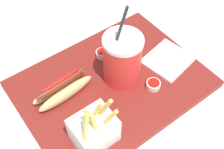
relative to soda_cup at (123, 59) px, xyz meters
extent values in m
cube|color=silver|center=(0.03, 0.00, -0.10)|extent=(2.40, 2.40, 0.02)
cube|color=maroon|center=(0.03, 0.00, -0.08)|extent=(0.46, 0.34, 0.02)
cylinder|color=red|center=(0.00, 0.00, -0.01)|extent=(0.09, 0.09, 0.12)
cylinder|color=white|center=(0.00, 0.00, 0.06)|extent=(0.10, 0.10, 0.01)
cylinder|color=#262633|center=(0.01, 0.00, 0.11)|extent=(0.02, 0.03, 0.10)
cube|color=white|center=(0.16, 0.10, -0.03)|extent=(0.09, 0.07, 0.07)
cube|color=#E5C660|center=(0.19, 0.12, 0.03)|extent=(0.03, 0.02, 0.09)
cube|color=#E5C660|center=(0.14, 0.09, 0.02)|extent=(0.02, 0.02, 0.06)
cube|color=#E5C660|center=(0.16, 0.10, 0.01)|extent=(0.01, 0.02, 0.07)
cube|color=#E5C660|center=(0.17, 0.10, 0.03)|extent=(0.01, 0.01, 0.08)
cube|color=#E5C660|center=(0.13, 0.10, 0.03)|extent=(0.02, 0.04, 0.09)
cube|color=#E5C660|center=(0.16, 0.12, 0.02)|extent=(0.01, 0.02, 0.06)
cube|color=#E5C660|center=(0.13, 0.12, 0.02)|extent=(0.03, 0.04, 0.09)
ellipsoid|color=#DBB775|center=(0.15, -0.06, -0.05)|extent=(0.16, 0.04, 0.03)
ellipsoid|color=#DBB775|center=(0.15, -0.03, -0.05)|extent=(0.16, 0.04, 0.03)
ellipsoid|color=maroon|center=(0.15, -0.04, -0.02)|extent=(0.14, 0.04, 0.02)
ellipsoid|color=red|center=(0.15, -0.04, -0.01)|extent=(0.11, 0.02, 0.01)
cylinder|color=white|center=(0.00, -0.09, -0.06)|extent=(0.03, 0.03, 0.02)
cylinder|color=#B2140F|center=(0.00, -0.09, -0.05)|extent=(0.03, 0.03, 0.01)
cylinder|color=white|center=(-0.04, 0.07, -0.06)|extent=(0.04, 0.04, 0.02)
cylinder|color=#B2140F|center=(-0.04, 0.07, -0.05)|extent=(0.03, 0.03, 0.01)
cube|color=white|center=(-0.13, 0.03, -0.06)|extent=(0.13, 0.13, 0.01)
camera|label=1|loc=(0.30, 0.36, 0.52)|focal=46.45mm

